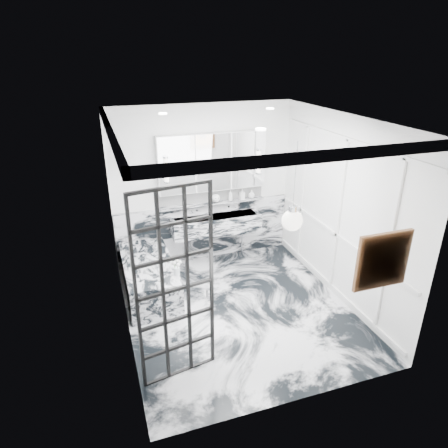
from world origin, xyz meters
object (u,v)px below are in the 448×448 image
object	(u,v)px
crittall_door	(176,290)
bathtub	(149,277)
mirror_cabinet	(213,162)
trough_sink	(216,224)

from	to	relation	value
crittall_door	bathtub	bearing A→B (deg)	81.87
crittall_door	mirror_cabinet	distance (m)	3.04
crittall_door	trough_sink	xyz separation A→B (m)	(1.26, 2.53, -0.44)
crittall_door	trough_sink	size ratio (longest dim) A/B	1.47
crittall_door	mirror_cabinet	bearing A→B (deg)	54.80
trough_sink	bathtub	size ratio (longest dim) A/B	0.97
bathtub	mirror_cabinet	bearing A→B (deg)	32.06
crittall_door	mirror_cabinet	xyz separation A→B (m)	(1.26, 2.70, 0.65)
trough_sink	bathtub	world-z (taller)	trough_sink
crittall_door	bathtub	distance (m)	2.07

